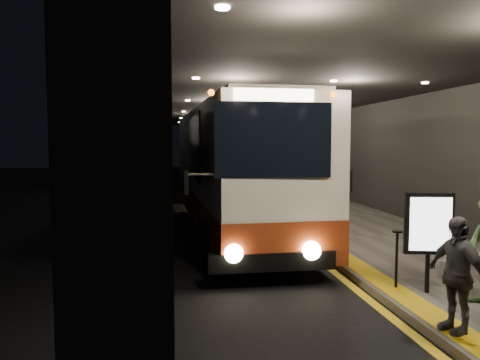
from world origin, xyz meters
TOP-DOWN VIEW (x-y plane):
  - ground at (0.00, 0.00)m, footprint 90.00×90.00m
  - lane_line_white at (-1.80, 5.00)m, footprint 0.12×50.00m
  - kerb_stripe_yellow at (2.35, 5.00)m, footprint 0.18×50.00m
  - sidewalk at (4.75, 5.00)m, footprint 4.50×50.00m
  - tactile_strip at (2.85, 5.00)m, footprint 0.50×50.00m
  - terminal_wall at (7.00, 5.00)m, footprint 0.10×50.00m
  - support_columns at (-1.50, 4.00)m, footprint 0.80×24.80m
  - canopy at (2.50, 5.00)m, footprint 9.00×50.00m
  - coach_main at (0.76, 2.91)m, footprint 3.07×12.29m
  - coach_second at (0.97, 15.86)m, footprint 2.91×11.50m
  - passenger_boarding at (2.80, -0.55)m, footprint 0.57×0.70m
  - passenger_waiting_grey at (2.80, -5.71)m, footprint 0.70×1.05m
  - bag_polka at (4.22, -3.25)m, footprint 0.31×0.23m
  - info_sign at (3.35, -4.04)m, footprint 0.84×0.28m
  - stanchion_post at (2.93, -3.71)m, footprint 0.05×0.05m

SIDE VIEW (x-z plane):
  - ground at x=0.00m, z-range 0.00..0.00m
  - lane_line_white at x=-1.80m, z-range 0.00..0.01m
  - kerb_stripe_yellow at x=2.35m, z-range 0.00..0.01m
  - sidewalk at x=4.75m, z-range 0.00..0.15m
  - tactile_strip at x=2.85m, z-range 0.15..0.16m
  - bag_polka at x=4.22m, z-range 0.15..0.49m
  - stanchion_post at x=2.93m, z-range 0.15..1.19m
  - passenger_waiting_grey at x=2.80m, z-range 0.15..1.79m
  - passenger_boarding at x=2.80m, z-range 0.15..1.82m
  - info_sign at x=3.35m, z-range 0.46..2.24m
  - coach_second at x=0.97m, z-range -0.07..3.51m
  - coach_main at x=0.76m, z-range -0.08..3.73m
  - support_columns at x=-1.50m, z-range 0.00..4.40m
  - terminal_wall at x=7.00m, z-range 0.00..6.00m
  - canopy at x=2.50m, z-range 4.40..4.80m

